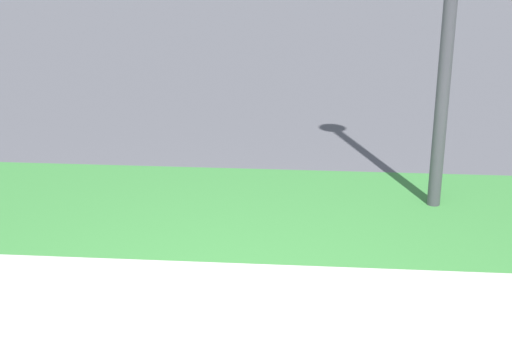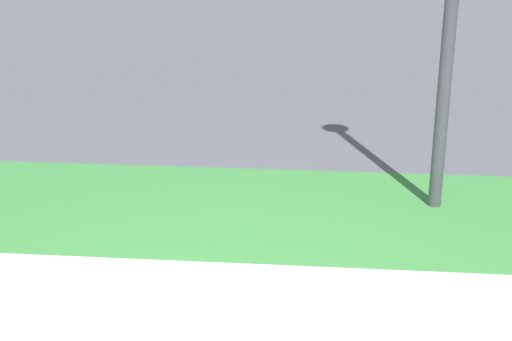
% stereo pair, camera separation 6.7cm
% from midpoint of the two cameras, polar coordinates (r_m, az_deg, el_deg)
% --- Properties ---
extents(ground_plane, '(120.00, 120.00, 0.00)m').
position_cam_midpoint_polar(ground_plane, '(4.28, -2.76, -13.07)').
color(ground_plane, '#424247').
extents(sidewalk_pavement, '(18.00, 1.87, 0.01)m').
position_cam_midpoint_polar(sidewalk_pavement, '(4.28, -2.76, -13.02)').
color(sidewalk_pavement, '#9E9993').
rests_on(sidewalk_pavement, ground).
extents(grass_verge, '(18.00, 2.12, 0.01)m').
position_cam_midpoint_polar(grass_verge, '(6.05, -0.33, -3.09)').
color(grass_verge, '#2D662D').
rests_on(grass_verge, ground).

